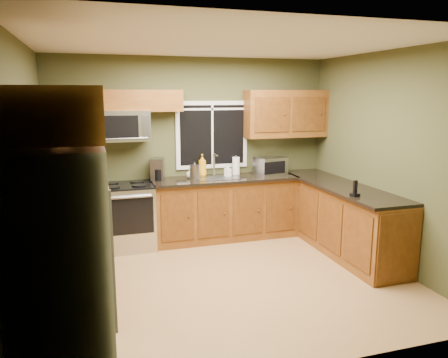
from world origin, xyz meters
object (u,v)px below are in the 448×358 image
kettle (195,171)px  soap_bottle_c (190,173)px  refrigerator (61,265)px  paper_towel_roll (236,166)px  soap_bottle_b (228,170)px  cordless_phone (355,192)px  microwave (122,126)px  range (126,216)px  toaster_oven (271,166)px  soap_bottle_a (202,165)px  coffee_maker (158,170)px

kettle → soap_bottle_c: size_ratio=1.68×
refrigerator → soap_bottle_c: 3.32m
kettle → paper_towel_roll: bearing=15.5°
soap_bottle_b → cordless_phone: bearing=-57.5°
refrigerator → soap_bottle_b: refrigerator is taller
refrigerator → microwave: 3.10m
range → cordless_phone: bearing=-31.7°
paper_towel_roll → soap_bottle_c: size_ratio=1.92×
range → cordless_phone: 3.12m
paper_towel_roll → soap_bottle_c: 0.75m
toaster_oven → soap_bottle_b: size_ratio=2.76×
microwave → soap_bottle_c: 1.19m
toaster_oven → soap_bottle_a: soap_bottle_a is taller
toaster_oven → paper_towel_roll: paper_towel_roll is taller
kettle → soap_bottle_b: (0.53, 0.07, -0.03)m
microwave → kettle: bearing=-6.9°
kettle → refrigerator: bearing=-121.2°
paper_towel_roll → cordless_phone: (0.91, -1.82, -0.07)m
microwave → cordless_phone: microwave is taller
microwave → cordless_phone: 3.23m
kettle → toaster_oven: bearing=0.4°
toaster_oven → kettle: 1.20m
toaster_oven → soap_bottle_c: bearing=176.0°
range → microwave: bearing=90.0°
microwave → soap_bottle_a: (1.17, 0.09, -0.62)m
soap_bottle_a → soap_bottle_b: 0.39m
microwave → kettle: (1.00, -0.12, -0.67)m
toaster_oven → soap_bottle_c: size_ratio=3.22×
microwave → toaster_oven: size_ratio=1.53×
range → soap_bottle_c: bearing=6.6°
refrigerator → range: (0.69, 2.77, -0.43)m
toaster_oven → kettle: bearing=-179.6°
microwave → kettle: 1.21m
range → microwave: microwave is taller
microwave → soap_bottle_b: microwave is taller
microwave → kettle: size_ratio=2.94×
coffee_maker → soap_bottle_b: size_ratio=1.73×
kettle → soap_bottle_c: kettle is taller
toaster_oven → coffee_maker: coffee_maker is taller
refrigerator → soap_bottle_a: bearing=58.2°
coffee_maker → refrigerator: bearing=-111.9°
refrigerator → kettle: (1.69, 2.79, 0.16)m
refrigerator → soap_bottle_c: (1.64, 2.88, 0.12)m
range → coffee_maker: bearing=16.6°
paper_towel_roll → soap_bottle_a: size_ratio=0.89×
paper_towel_roll → refrigerator: bearing=-128.7°
refrigerator → soap_bottle_b: bearing=52.2°
refrigerator → microwave: (0.69, 2.91, 0.83)m
range → toaster_oven: 2.28m
refrigerator → cordless_phone: size_ratio=8.99×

